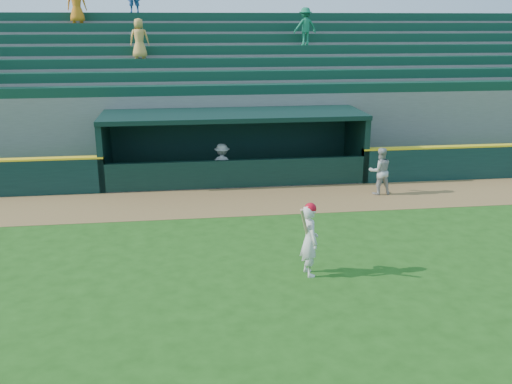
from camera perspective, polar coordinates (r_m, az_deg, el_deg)
The scene contains 7 objects.
ground at distance 13.92m, azimuth 0.88°, elevation -7.02°, with size 120.00×120.00×0.00m, color #1D4C13.
warning_track at distance 18.47m, azimuth -1.35°, elevation -0.93°, with size 40.00×3.00×0.01m, color brown.
dugout_player_front at distance 19.50m, azimuth 12.29°, elevation 2.06°, with size 0.78×0.60×1.59m, color #A4A49F.
dugout_player_inside at distance 20.21m, azimuth -3.40°, elevation 2.77°, with size 0.96×0.55×1.49m, color #999994.
dugout at distance 21.12m, azimuth -2.31°, elevation 5.11°, with size 9.40×2.80×2.46m.
stands at distance 25.44m, azimuth -3.39°, elevation 9.44°, with size 34.50×6.25×7.57m.
batter_at_plate at distance 13.01m, azimuth 5.37°, elevation -4.69°, with size 0.57×0.78×1.74m.
Camera 1 is at (-1.89, -12.60, 5.60)m, focal length 40.00 mm.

